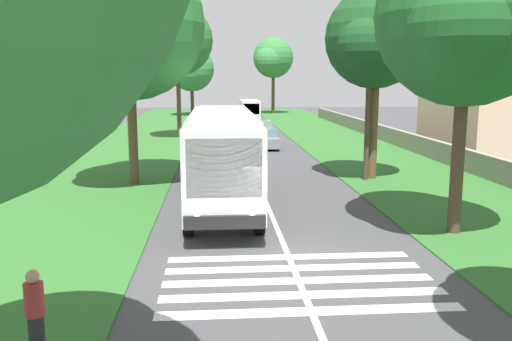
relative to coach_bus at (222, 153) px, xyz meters
name	(u,v)px	position (x,y,z in m)	size (l,w,h in m)	color
ground	(289,258)	(-6.34, -1.80, -2.15)	(160.00, 160.00, 0.00)	#424244
grass_verge_left	(103,171)	(8.66, 6.40, -2.13)	(120.00, 8.00, 0.04)	#2D6628
grass_verge_right	(396,167)	(8.66, -10.00, -2.13)	(120.00, 8.00, 0.04)	#2D6628
centre_line	(253,169)	(8.66, -1.80, -2.14)	(110.00, 0.16, 0.01)	silver
coach_bus	(222,153)	(0.00, 0.00, 0.00)	(11.16, 2.62, 3.73)	white
zebra_crossing	(299,281)	(-8.10, -1.80, -2.14)	(4.05, 6.80, 0.01)	silver
trailing_car_0	(265,139)	(17.83, -3.35, -1.48)	(4.30, 1.78, 1.43)	gray
trailing_car_1	(263,129)	(25.48, -3.83, -1.48)	(4.30, 1.78, 1.43)	gold
trailing_car_2	(216,122)	(33.08, 0.15, -1.48)	(4.30, 1.78, 1.43)	navy
trailing_minibus_0	(250,109)	(41.47, -3.74, -0.60)	(6.00, 2.14, 2.53)	silver
roadside_tree_left_0	(126,29)	(5.09, 4.30, 5.11)	(8.56, 6.99, 10.92)	brown
roadside_tree_left_1	(190,70)	(53.96, 3.64, 3.99)	(7.35, 6.20, 9.34)	#3D2D1E
roadside_tree_left_3	(176,42)	(25.42, 3.47, 5.90)	(6.73, 5.94, 11.12)	#4C3826
roadside_tree_right_1	(373,42)	(5.50, -7.46, 4.63)	(5.70, 4.88, 9.34)	brown
roadside_tree_right_2	(272,59)	(56.68, -7.93, 5.62)	(6.88, 5.73, 10.77)	#4C3826
roadside_tree_right_3	(461,21)	(-4.11, -7.41, 4.62)	(6.58, 5.62, 9.69)	#4C3826
utility_pole	(368,101)	(4.94, -7.17, 1.77)	(0.24, 1.40, 7.48)	#473828
roadside_wall	(421,145)	(13.66, -13.40, -1.51)	(70.00, 0.40, 1.19)	gray
roadside_building	(504,109)	(16.05, -20.27, 0.70)	(10.63, 9.37, 5.62)	beige
pedestrian	(35,314)	(-11.61, 3.44, -1.24)	(0.34, 0.34, 1.69)	#26262D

